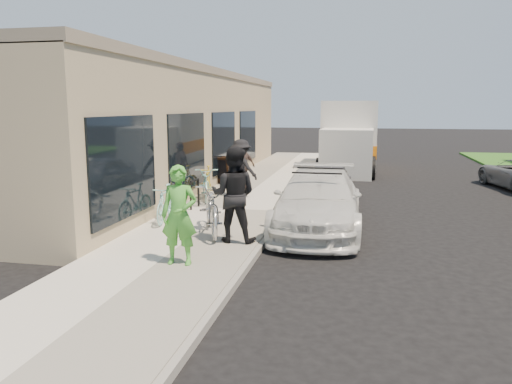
{
  "coord_description": "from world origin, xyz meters",
  "views": [
    {
      "loc": [
        1.48,
        -9.87,
        2.89
      ],
      "look_at": [
        -0.73,
        0.64,
        1.05
      ],
      "focal_mm": 35.0,
      "sensor_mm": 36.0,
      "label": 1
    }
  ],
  "objects_px": {
    "sedan_white": "(318,201)",
    "cruiser_bike_a": "(166,204)",
    "sedan_silver": "(328,181)",
    "moving_truck": "(350,140)",
    "woman_rider": "(179,215)",
    "cruiser_bike_b": "(206,183)",
    "bystander_a": "(241,168)",
    "man_standing": "(234,195)",
    "tandem_bike": "(212,207)",
    "cruiser_bike_c": "(208,182)",
    "bystander_b": "(243,166)",
    "bike_rack": "(195,191)",
    "sandwich_board": "(223,170)"
  },
  "relations": [
    {
      "from": "moving_truck",
      "to": "sandwich_board",
      "type": "bearing_deg",
      "value": -123.18
    },
    {
      "from": "tandem_bike",
      "to": "sedan_silver",
      "type": "bearing_deg",
      "value": 46.47
    },
    {
      "from": "sedan_white",
      "to": "sedan_silver",
      "type": "relative_size",
      "value": 1.42
    },
    {
      "from": "bike_rack",
      "to": "sedan_silver",
      "type": "height_order",
      "value": "sedan_silver"
    },
    {
      "from": "woman_rider",
      "to": "cruiser_bike_c",
      "type": "bearing_deg",
      "value": 98.81
    },
    {
      "from": "sedan_white",
      "to": "cruiser_bike_c",
      "type": "bearing_deg",
      "value": 139.45
    },
    {
      "from": "cruiser_bike_b",
      "to": "cruiser_bike_c",
      "type": "distance_m",
      "value": 0.49
    },
    {
      "from": "man_standing",
      "to": "bystander_b",
      "type": "height_order",
      "value": "man_standing"
    },
    {
      "from": "tandem_bike",
      "to": "moving_truck",
      "type": "bearing_deg",
      "value": 56.93
    },
    {
      "from": "moving_truck",
      "to": "cruiser_bike_b",
      "type": "height_order",
      "value": "moving_truck"
    },
    {
      "from": "sedan_white",
      "to": "sedan_silver",
      "type": "xyz_separation_m",
      "value": [
        -0.03,
        4.16,
        -0.11
      ]
    },
    {
      "from": "sedan_white",
      "to": "moving_truck",
      "type": "distance_m",
      "value": 11.88
    },
    {
      "from": "sedan_white",
      "to": "cruiser_bike_b",
      "type": "xyz_separation_m",
      "value": [
        -3.52,
        2.46,
        -0.06
      ]
    },
    {
      "from": "cruiser_bike_a",
      "to": "cruiser_bike_b",
      "type": "bearing_deg",
      "value": 81.58
    },
    {
      "from": "cruiser_bike_b",
      "to": "bike_rack",
      "type": "bearing_deg",
      "value": -105.89
    },
    {
      "from": "sedan_silver",
      "to": "bystander_b",
      "type": "bearing_deg",
      "value": 170.63
    },
    {
      "from": "tandem_bike",
      "to": "man_standing",
      "type": "height_order",
      "value": "man_standing"
    },
    {
      "from": "cruiser_bike_b",
      "to": "bystander_a",
      "type": "bearing_deg",
      "value": 24.33
    },
    {
      "from": "sandwich_board",
      "to": "cruiser_bike_c",
      "type": "height_order",
      "value": "sandwich_board"
    },
    {
      "from": "sedan_silver",
      "to": "cruiser_bike_a",
      "type": "xyz_separation_m",
      "value": [
        -3.58,
        -4.66,
        0.01
      ]
    },
    {
      "from": "tandem_bike",
      "to": "woman_rider",
      "type": "height_order",
      "value": "woman_rider"
    },
    {
      "from": "sedan_white",
      "to": "tandem_bike",
      "type": "height_order",
      "value": "sedan_white"
    },
    {
      "from": "woman_rider",
      "to": "cruiser_bike_a",
      "type": "relative_size",
      "value": 1.18
    },
    {
      "from": "sedan_white",
      "to": "cruiser_bike_a",
      "type": "distance_m",
      "value": 3.64
    },
    {
      "from": "woman_rider",
      "to": "tandem_bike",
      "type": "bearing_deg",
      "value": 88.04
    },
    {
      "from": "cruiser_bike_a",
      "to": "cruiser_bike_c",
      "type": "height_order",
      "value": "cruiser_bike_c"
    },
    {
      "from": "bike_rack",
      "to": "cruiser_bike_a",
      "type": "distance_m",
      "value": 1.71
    },
    {
      "from": "man_standing",
      "to": "bystander_a",
      "type": "bearing_deg",
      "value": -78.78
    },
    {
      "from": "man_standing",
      "to": "bystander_a",
      "type": "distance_m",
      "value": 5.24
    },
    {
      "from": "bike_rack",
      "to": "woman_rider",
      "type": "relative_size",
      "value": 0.45
    },
    {
      "from": "bike_rack",
      "to": "cruiser_bike_a",
      "type": "bearing_deg",
      "value": -95.05
    },
    {
      "from": "cruiser_bike_c",
      "to": "sedan_silver",
      "type": "bearing_deg",
      "value": 4.86
    },
    {
      "from": "bystander_a",
      "to": "bystander_b",
      "type": "bearing_deg",
      "value": -53.46
    },
    {
      "from": "man_standing",
      "to": "tandem_bike",
      "type": "bearing_deg",
      "value": -42.69
    },
    {
      "from": "cruiser_bike_a",
      "to": "bystander_a",
      "type": "relative_size",
      "value": 0.84
    },
    {
      "from": "moving_truck",
      "to": "bystander_a",
      "type": "xyz_separation_m",
      "value": [
        -3.08,
        -8.58,
        -0.37
      ]
    },
    {
      "from": "cruiser_bike_a",
      "to": "bystander_b",
      "type": "distance_m",
      "value": 5.13
    },
    {
      "from": "bike_rack",
      "to": "bystander_a",
      "type": "distance_m",
      "value": 2.25
    },
    {
      "from": "bike_rack",
      "to": "cruiser_bike_b",
      "type": "distance_m",
      "value": 1.25
    },
    {
      "from": "sedan_white",
      "to": "cruiser_bike_a",
      "type": "relative_size",
      "value": 3.29
    },
    {
      "from": "cruiser_bike_b",
      "to": "bystander_a",
      "type": "distance_m",
      "value": 1.25
    },
    {
      "from": "sedan_silver",
      "to": "moving_truck",
      "type": "xyz_separation_m",
      "value": [
        0.46,
        7.69,
        0.81
      ]
    },
    {
      "from": "sedan_silver",
      "to": "bystander_b",
      "type": "height_order",
      "value": "bystander_b"
    },
    {
      "from": "moving_truck",
      "to": "man_standing",
      "type": "xyz_separation_m",
      "value": [
        -2.0,
        -13.71,
        -0.27
      ]
    },
    {
      "from": "cruiser_bike_c",
      "to": "bystander_b",
      "type": "height_order",
      "value": "bystander_b"
    },
    {
      "from": "cruiser_bike_b",
      "to": "cruiser_bike_c",
      "type": "relative_size",
      "value": 1.2
    },
    {
      "from": "woman_rider",
      "to": "cruiser_bike_a",
      "type": "distance_m",
      "value": 3.39
    },
    {
      "from": "tandem_bike",
      "to": "cruiser_bike_b",
      "type": "distance_m",
      "value": 3.97
    },
    {
      "from": "moving_truck",
      "to": "woman_rider",
      "type": "height_order",
      "value": "moving_truck"
    },
    {
      "from": "cruiser_bike_a",
      "to": "sedan_white",
      "type": "bearing_deg",
      "value": 1.2
    }
  ]
}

